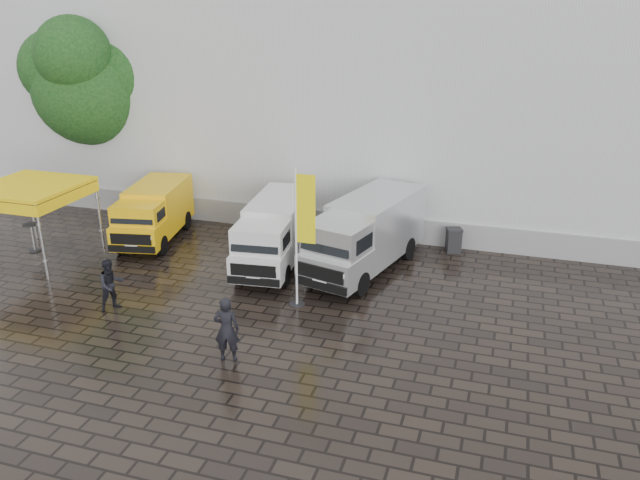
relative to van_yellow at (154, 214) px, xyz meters
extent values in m
plane|color=black|center=(7.56, -5.14, -1.10)|extent=(120.00, 120.00, 0.00)
cube|color=silver|center=(9.56, 10.86, 4.90)|extent=(44.00, 16.00, 12.00)
cube|color=gray|center=(9.56, 2.81, -0.60)|extent=(44.00, 0.15, 1.00)
cylinder|color=silver|center=(-4.82, -1.30, 0.26)|extent=(0.10, 0.10, 2.73)
cylinder|color=silver|center=(-1.60, -1.30, 0.26)|extent=(0.10, 0.10, 2.73)
cylinder|color=silver|center=(-1.60, -4.52, 0.26)|extent=(0.10, 0.10, 2.73)
cube|color=yellow|center=(-3.21, -2.91, 1.73)|extent=(3.42, 3.42, 0.12)
cylinder|color=black|center=(7.45, -3.79, -1.08)|extent=(0.50, 0.50, 0.04)
cylinder|color=white|center=(7.45, -3.79, 1.17)|extent=(0.07, 0.07, 4.54)
cube|color=#FFE80D|center=(7.78, -3.79, 2.17)|extent=(0.60, 0.03, 2.18)
cylinder|color=black|center=(-4.85, 3.40, 1.18)|extent=(0.64, 0.64, 4.56)
sphere|color=#103316|center=(-4.85, 3.40, 4.37)|extent=(5.01, 5.01, 5.01)
sphere|color=#103316|center=(-5.45, 4.30, 6.42)|extent=(2.96, 2.96, 2.96)
cylinder|color=black|center=(-3.89, -2.50, -0.54)|extent=(0.60, 0.60, 1.12)
cube|color=black|center=(11.77, 2.34, -0.63)|extent=(0.72, 0.72, 0.95)
imported|color=black|center=(6.75, -7.47, -0.16)|extent=(0.78, 0.60, 1.88)
imported|color=black|center=(1.97, -5.79, -0.26)|extent=(1.00, 1.04, 1.69)
camera|label=1|loc=(13.53, -20.79, 8.09)|focal=35.00mm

